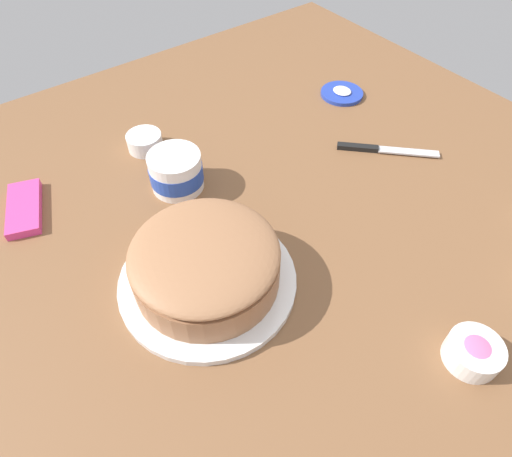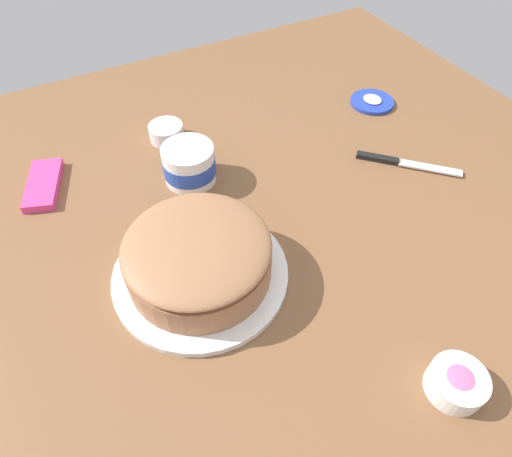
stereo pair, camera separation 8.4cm
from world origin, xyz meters
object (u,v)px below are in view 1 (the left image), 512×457
object	(u,v)px
frosting_tub_lid	(342,93)
sprinkle_bowl_pink	(474,352)
frosting_tub	(176,171)
candy_box_lower	(24,208)
sprinkle_bowl_green	(145,141)
frosted_cake	(206,266)
spreading_knife	(378,149)

from	to	relation	value
frosting_tub_lid	sprinkle_bowl_pink	distance (m)	0.77
frosting_tub	candy_box_lower	bearing A→B (deg)	-112.66
sprinkle_bowl_green	candy_box_lower	distance (m)	0.30
frosted_cake	candy_box_lower	distance (m)	0.43
sprinkle_bowl_green	sprinkle_bowl_pink	size ratio (longest dim) A/B	0.94
frosting_tub	sprinkle_bowl_green	xyz separation A→B (m)	(-0.16, 0.00, -0.02)
frosted_cake	frosting_tub_lid	world-z (taller)	frosted_cake
spreading_knife	sprinkle_bowl_pink	xyz separation A→B (m)	(0.45, -0.27, 0.02)
frosted_cake	spreading_knife	xyz separation A→B (m)	(-0.08, 0.53, -0.04)
candy_box_lower	sprinkle_bowl_pink	bearing A→B (deg)	50.71
frosting_tub_lid	sprinkle_bowl_green	distance (m)	0.55
frosted_cake	candy_box_lower	world-z (taller)	frosted_cake
candy_box_lower	frosting_tub	bearing A→B (deg)	86.39
frosting_tub_lid	frosting_tub	bearing A→B (deg)	-84.97
candy_box_lower	frosted_cake	bearing A→B (deg)	47.81
frosted_cake	frosting_tub	distance (m)	0.27
spreading_knife	frosting_tub_lid	bearing A→B (deg)	156.20
frosted_cake	frosting_tub	size ratio (longest dim) A/B	2.79
frosting_tub_lid	spreading_knife	distance (m)	0.25
frosting_tub	sprinkle_bowl_green	size ratio (longest dim) A/B	1.39
frosting_tub_lid	sprinkle_bowl_green	world-z (taller)	sprinkle_bowl_green
candy_box_lower	sprinkle_bowl_green	bearing A→B (deg)	116.12
sprinkle_bowl_green	spreading_knife	bearing A→B (deg)	52.10
frosting_tub_lid	frosted_cake	bearing A→B (deg)	-64.19
spreading_knife	candy_box_lower	world-z (taller)	candy_box_lower
frosting_tub	frosting_tub_lid	xyz separation A→B (m)	(-0.05, 0.54, -0.04)
frosted_cake	frosting_tub	xyz separation A→B (m)	(-0.25, 0.09, -0.01)
sprinkle_bowl_pink	sprinkle_bowl_green	bearing A→B (deg)	-168.19
frosted_cake	candy_box_lower	bearing A→B (deg)	-151.24
frosted_cake	sprinkle_bowl_green	bearing A→B (deg)	167.69
frosting_tub	frosted_cake	bearing A→B (deg)	-18.73
spreading_knife	candy_box_lower	xyz separation A→B (m)	(-0.30, -0.73, 0.00)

